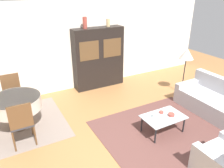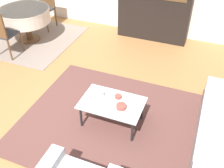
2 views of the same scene
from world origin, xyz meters
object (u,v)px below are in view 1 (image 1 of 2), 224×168
dining_table (16,103)px  bowl (171,115)px  floor_lamp (187,55)px  dining_chair_near (21,122)px  bowl_small (161,112)px  vase_short (108,23)px  display_cabinet (98,58)px  vase_tall (85,23)px  cup (154,116)px  dining_chair_far (12,91)px  coffee_table (163,118)px  couch (215,101)px

dining_table → bowl: dining_table is taller
floor_lamp → bowl: size_ratio=9.71×
dining_chair_near → bowl_small: size_ratio=9.80×
dining_table → floor_lamp: floor_lamp is taller
dining_chair_near → bowl_small: 2.98m
vase_short → dining_table: bearing=-158.1°
display_cabinet → vase_tall: bearing=179.9°
cup → bowl_small: (0.25, 0.06, -0.02)m
dining_chair_far → bowl: bearing=138.4°
dining_table → dining_chair_far: 0.78m
bowl_small → vase_tall: (-0.60, 2.86, 1.64)m
bowl → vase_short: vase_short is taller
floor_lamp → vase_short: 2.52m
bowl_small → cup: bearing=-166.4°
floor_lamp → coffee_table: bearing=-145.8°
coffee_table → dining_chair_near: size_ratio=0.92×
dining_chair_near → vase_short: bearing=33.5°
cup → vase_tall: (-0.35, 2.92, 1.62)m
couch → bowl: size_ratio=12.65×
floor_lamp → cup: floor_lamp is taller
coffee_table → dining_chair_far: size_ratio=0.92×
dining_table → floor_lamp: 4.71m
cup → bowl: 0.39m
dining_chair_far → vase_tall: vase_tall is taller
floor_lamp → vase_tall: 3.08m
dining_chair_far → dining_table: bearing=90.0°
coffee_table → bowl: size_ratio=6.31×
floor_lamp → bowl_small: floor_lamp is taller
coffee_table → dining_table: 3.33m
dining_table → bowl: size_ratio=7.63×
vase_short → couch: bearing=-62.1°
cup → vase_short: vase_short is taller
bowl_small → bowl: bearing=-58.1°
floor_lamp → cup: size_ratio=15.91×
coffee_table → display_cabinet: display_cabinet is taller
dining_table → dining_chair_far: (-0.00, 0.78, -0.03)m
dining_chair_far → floor_lamp: floor_lamp is taller
dining_chair_near → bowl: size_ratio=6.86×
couch → dining_chair_near: size_ratio=1.84×
couch → display_cabinet: bearing=33.0°
bowl → floor_lamp: bearing=38.0°
display_cabinet → bowl: display_cabinet is taller
dining_chair_near → vase_short: (3.00, 1.99, 1.44)m
couch → cup: 1.98m
display_cabinet → floor_lamp: 2.66m
dining_table → cup: bearing=-33.5°
display_cabinet → cup: size_ratio=21.35×
dining_table → vase_short: (3.00, 1.21, 1.41)m
couch → coffee_table: (-1.77, -0.04, 0.07)m
dining_table → vase_tall: size_ratio=3.34×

